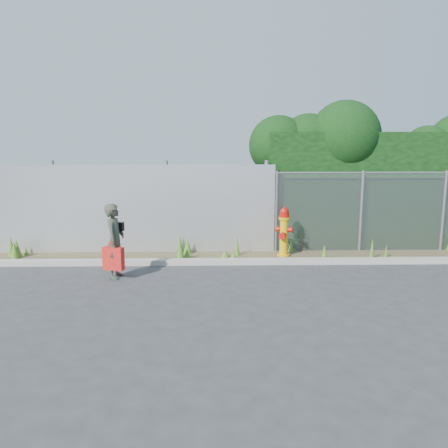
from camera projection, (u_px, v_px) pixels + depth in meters
name	position (u px, v px, depth m)	size (l,w,h in m)	color
ground	(242.00, 290.00, 8.15)	(80.00, 80.00, 0.00)	#343336
curb	(237.00, 262.00, 9.91)	(16.00, 0.22, 0.12)	#9A948B
weed_strip	(228.00, 253.00, 10.49)	(16.00, 1.25, 0.54)	#4C412B
corrugated_fence	(104.00, 209.00, 10.84)	(8.50, 0.21, 2.30)	#B4B7BC
chainlink_fence	(402.00, 211.00, 11.02)	(6.50, 0.07, 2.05)	gray
hedge	(393.00, 168.00, 11.83)	(7.77, 2.11, 3.84)	black
fire_hydrant	(284.00, 233.00, 10.50)	(0.41, 0.37, 1.23)	#DAA70B
woman	(115.00, 241.00, 8.78)	(0.55, 0.36, 1.52)	#0F6043
red_tote_bag	(113.00, 258.00, 8.69)	(0.42, 0.15, 0.55)	red
black_shoulder_bag	(118.00, 226.00, 8.84)	(0.24, 0.10, 0.18)	black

